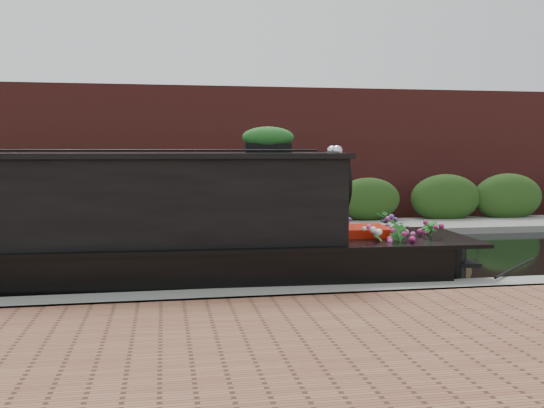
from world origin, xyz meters
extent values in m
plane|color=black|center=(0.00, 0.00, 0.00)|extent=(80.00, 80.00, 0.00)
cube|color=gray|center=(0.00, -3.30, 0.00)|extent=(40.00, 0.60, 0.50)
cube|color=gray|center=(0.00, 4.20, 0.00)|extent=(40.00, 2.40, 0.34)
cube|color=#224316|center=(0.00, 5.10, 0.00)|extent=(40.00, 1.10, 2.80)
cube|color=#5D231F|center=(0.00, 7.20, 0.00)|extent=(40.00, 1.00, 8.00)
cube|color=black|center=(-3.13, -1.92, 1.36)|extent=(8.86, 2.05, 1.29)
cube|color=black|center=(-3.13, -1.92, 2.05)|extent=(9.01, 2.20, 0.08)
cube|color=#B31807|center=(1.30, -1.92, 1.36)|extent=(0.13, 1.67, 1.29)
cube|color=black|center=(0.03, -2.78, 1.43)|extent=(0.86, 0.07, 0.53)
cube|color=#B31807|center=(1.80, -1.92, 0.67)|extent=(0.80, 0.89, 0.48)
sphere|color=silver|center=(1.31, -2.06, 2.11)|extent=(0.17, 0.17, 0.17)
sphere|color=silver|center=(1.31, -1.79, 2.11)|extent=(0.17, 0.17, 0.17)
cube|color=black|center=(0.26, -1.92, 2.16)|extent=(0.71, 0.25, 0.15)
ellipsoid|color=#F6551B|center=(0.26, -1.92, 2.35)|extent=(0.77, 0.24, 0.23)
imported|color=#256824|center=(1.81, -2.56, 0.68)|extent=(0.29, 0.32, 0.50)
imported|color=#256824|center=(2.10, -2.63, 0.72)|extent=(0.36, 0.40, 0.59)
imported|color=#256824|center=(2.52, -1.42, 0.75)|extent=(0.75, 0.73, 0.63)
imported|color=#256824|center=(2.80, -2.23, 0.72)|extent=(0.45, 0.45, 0.58)
imported|color=#256824|center=(1.78, -1.16, 0.69)|extent=(0.19, 0.28, 0.52)
cylinder|color=olive|center=(3.44, -1.92, 0.15)|extent=(0.30, 0.39, 0.30)
camera|label=1|loc=(-1.33, -11.11, 2.13)|focal=40.00mm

